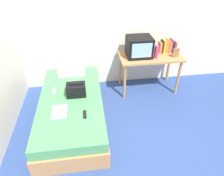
{
  "coord_description": "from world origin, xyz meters",
  "views": [
    {
      "loc": [
        -0.69,
        -1.64,
        2.36
      ],
      "look_at": [
        -0.33,
        0.98,
        0.51
      ],
      "focal_mm": 31.62,
      "sensor_mm": 36.0,
      "label": 1
    }
  ],
  "objects_px": {
    "handbag": "(76,90)",
    "water_bottle": "(156,52)",
    "desk": "(150,60)",
    "magazine": "(59,112)",
    "tv": "(139,47)",
    "remote_silver": "(54,91)",
    "book_row": "(167,46)",
    "remote_dark": "(85,114)",
    "picture_frame": "(176,53)",
    "pillow": "(72,71)",
    "bed": "(72,109)"
  },
  "relations": [
    {
      "from": "desk",
      "to": "remote_silver",
      "type": "relative_size",
      "value": 8.06
    },
    {
      "from": "picture_frame",
      "to": "pillow",
      "type": "xyz_separation_m",
      "value": [
        -1.91,
        0.19,
        -0.34
      ]
    },
    {
      "from": "desk",
      "to": "picture_frame",
      "type": "distance_m",
      "value": 0.48
    },
    {
      "from": "tv",
      "to": "remote_silver",
      "type": "bearing_deg",
      "value": -162.15
    },
    {
      "from": "magazine",
      "to": "desk",
      "type": "bearing_deg",
      "value": 31.86
    },
    {
      "from": "book_row",
      "to": "water_bottle",
      "type": "bearing_deg",
      "value": -141.41
    },
    {
      "from": "pillow",
      "to": "handbag",
      "type": "bearing_deg",
      "value": -82.17
    },
    {
      "from": "handbag",
      "to": "water_bottle",
      "type": "bearing_deg",
      "value": 19.73
    },
    {
      "from": "book_row",
      "to": "magazine",
      "type": "relative_size",
      "value": 1.12
    },
    {
      "from": "magazine",
      "to": "remote_silver",
      "type": "height_order",
      "value": "remote_silver"
    },
    {
      "from": "picture_frame",
      "to": "pillow",
      "type": "height_order",
      "value": "picture_frame"
    },
    {
      "from": "magazine",
      "to": "water_bottle",
      "type": "bearing_deg",
      "value": 27.85
    },
    {
      "from": "tv",
      "to": "book_row",
      "type": "relative_size",
      "value": 1.36
    },
    {
      "from": "book_row",
      "to": "pillow",
      "type": "bearing_deg",
      "value": -178.19
    },
    {
      "from": "tv",
      "to": "remote_dark",
      "type": "relative_size",
      "value": 2.82
    },
    {
      "from": "desk",
      "to": "water_bottle",
      "type": "height_order",
      "value": "water_bottle"
    },
    {
      "from": "remote_silver",
      "to": "pillow",
      "type": "bearing_deg",
      "value": 63.44
    },
    {
      "from": "picture_frame",
      "to": "remote_dark",
      "type": "bearing_deg",
      "value": -149.61
    },
    {
      "from": "magazine",
      "to": "book_row",
      "type": "bearing_deg",
      "value": 29.59
    },
    {
      "from": "book_row",
      "to": "remote_silver",
      "type": "xyz_separation_m",
      "value": [
        -2.1,
        -0.6,
        -0.41
      ]
    },
    {
      "from": "bed",
      "to": "tv",
      "type": "height_order",
      "value": "tv"
    },
    {
      "from": "bed",
      "to": "pillow",
      "type": "bearing_deg",
      "value": 89.86
    },
    {
      "from": "tv",
      "to": "remote_silver",
      "type": "height_order",
      "value": "tv"
    },
    {
      "from": "tv",
      "to": "picture_frame",
      "type": "relative_size",
      "value": 2.6
    },
    {
      "from": "desk",
      "to": "handbag",
      "type": "distance_m",
      "value": 1.53
    },
    {
      "from": "bed",
      "to": "book_row",
      "type": "height_order",
      "value": "book_row"
    },
    {
      "from": "handbag",
      "to": "magazine",
      "type": "height_order",
      "value": "handbag"
    },
    {
      "from": "desk",
      "to": "magazine",
      "type": "bearing_deg",
      "value": -148.14
    },
    {
      "from": "bed",
      "to": "remote_silver",
      "type": "xyz_separation_m",
      "value": [
        -0.27,
        0.23,
        0.24
      ]
    },
    {
      "from": "handbag",
      "to": "pillow",
      "type": "bearing_deg",
      "value": 97.83
    },
    {
      "from": "handbag",
      "to": "remote_dark",
      "type": "xyz_separation_m",
      "value": [
        0.12,
        -0.49,
        -0.09
      ]
    },
    {
      "from": "magazine",
      "to": "remote_dark",
      "type": "xyz_separation_m",
      "value": [
        0.36,
        -0.12,
        0.01
      ]
    },
    {
      "from": "magazine",
      "to": "picture_frame",
      "type": "bearing_deg",
      "value": 23.11
    },
    {
      "from": "bed",
      "to": "magazine",
      "type": "distance_m",
      "value": 0.4
    },
    {
      "from": "bed",
      "to": "handbag",
      "type": "bearing_deg",
      "value": 38.53
    },
    {
      "from": "handbag",
      "to": "remote_dark",
      "type": "bearing_deg",
      "value": -76.56
    },
    {
      "from": "water_bottle",
      "to": "remote_silver",
      "type": "distance_m",
      "value": 1.89
    },
    {
      "from": "bed",
      "to": "desk",
      "type": "height_order",
      "value": "desk"
    },
    {
      "from": "water_bottle",
      "to": "remote_silver",
      "type": "bearing_deg",
      "value": -168.54
    },
    {
      "from": "magazine",
      "to": "remote_dark",
      "type": "bearing_deg",
      "value": -17.79
    },
    {
      "from": "desk",
      "to": "magazine",
      "type": "distance_m",
      "value": 1.93
    },
    {
      "from": "water_bottle",
      "to": "remote_dark",
      "type": "relative_size",
      "value": 1.48
    },
    {
      "from": "bed",
      "to": "handbag",
      "type": "xyz_separation_m",
      "value": [
        0.1,
        0.08,
        0.33
      ]
    },
    {
      "from": "book_row",
      "to": "pillow",
      "type": "xyz_separation_m",
      "value": [
        -1.83,
        -0.06,
        -0.37
      ]
    },
    {
      "from": "book_row",
      "to": "remote_dark",
      "type": "relative_size",
      "value": 2.08
    },
    {
      "from": "book_row",
      "to": "picture_frame",
      "type": "xyz_separation_m",
      "value": [
        0.07,
        -0.25,
        -0.03
      ]
    },
    {
      "from": "picture_frame",
      "to": "desk",
      "type": "bearing_deg",
      "value": 162.22
    },
    {
      "from": "bed",
      "to": "picture_frame",
      "type": "xyz_separation_m",
      "value": [
        1.91,
        0.58,
        0.62
      ]
    },
    {
      "from": "book_row",
      "to": "remote_dark",
      "type": "xyz_separation_m",
      "value": [
        -1.62,
        -1.24,
        -0.41
      ]
    },
    {
      "from": "desk",
      "to": "magazine",
      "type": "height_order",
      "value": "desk"
    }
  ]
}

